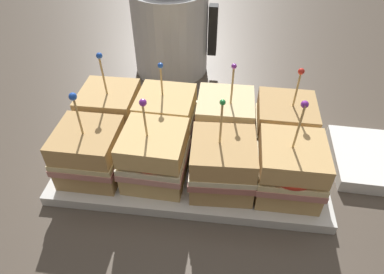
{
  "coord_description": "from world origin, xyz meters",
  "views": [
    {
      "loc": [
        0.05,
        -0.42,
        0.44
      ],
      "look_at": [
        0.0,
        0.0,
        0.07
      ],
      "focal_mm": 32.0,
      "sensor_mm": 36.0,
      "label": 1
    }
  ],
  "objects_px": {
    "napkin_stack": "(375,160)",
    "serving_platter": "(192,161)",
    "sandwich_back_far_right": "(284,126)",
    "kettle_steel": "(171,30)",
    "sandwich_back_far_left": "(111,113)",
    "sandwich_front_far_left": "(90,152)",
    "sandwich_back_center_right": "(224,121)",
    "sandwich_front_far_right": "(290,169)",
    "sandwich_back_center_left": "(166,118)",
    "sandwich_front_center_right": "(222,164)",
    "sandwich_front_center_left": "(155,157)"
  },
  "relations": [
    {
      "from": "serving_platter",
      "to": "kettle_steel",
      "type": "relative_size",
      "value": 2.0
    },
    {
      "from": "sandwich_front_center_left",
      "to": "sandwich_back_far_left",
      "type": "height_order",
      "value": "sandwich_back_far_left"
    },
    {
      "from": "sandwich_front_far_right",
      "to": "napkin_stack",
      "type": "distance_m",
      "value": 0.2
    },
    {
      "from": "sandwich_front_far_right",
      "to": "napkin_stack",
      "type": "xyz_separation_m",
      "value": [
        0.17,
        0.09,
        -0.05
      ]
    },
    {
      "from": "sandwich_back_far_left",
      "to": "sandwich_back_far_right",
      "type": "distance_m",
      "value": 0.31
    },
    {
      "from": "sandwich_back_center_right",
      "to": "sandwich_front_far_left",
      "type": "bearing_deg",
      "value": -153.34
    },
    {
      "from": "sandwich_back_far_right",
      "to": "napkin_stack",
      "type": "xyz_separation_m",
      "value": [
        0.17,
        -0.01,
        -0.05
      ]
    },
    {
      "from": "sandwich_front_far_left",
      "to": "napkin_stack",
      "type": "distance_m",
      "value": 0.49
    },
    {
      "from": "sandwich_front_far_left",
      "to": "sandwich_back_center_left",
      "type": "bearing_deg",
      "value": 43.83
    },
    {
      "from": "sandwich_back_far_right",
      "to": "napkin_stack",
      "type": "bearing_deg",
      "value": -4.13
    },
    {
      "from": "sandwich_back_far_right",
      "to": "napkin_stack",
      "type": "distance_m",
      "value": 0.17
    },
    {
      "from": "sandwich_front_far_right",
      "to": "napkin_stack",
      "type": "height_order",
      "value": "sandwich_front_far_right"
    },
    {
      "from": "serving_platter",
      "to": "sandwich_back_center_right",
      "type": "relative_size",
      "value": 2.75
    },
    {
      "from": "napkin_stack",
      "to": "serving_platter",
      "type": "bearing_deg",
      "value": -173.06
    },
    {
      "from": "serving_platter",
      "to": "sandwich_back_center_right",
      "type": "height_order",
      "value": "sandwich_back_center_right"
    },
    {
      "from": "sandwich_front_center_right",
      "to": "sandwich_back_far_right",
      "type": "xyz_separation_m",
      "value": [
        0.1,
        0.1,
        0.0
      ]
    },
    {
      "from": "serving_platter",
      "to": "kettle_steel",
      "type": "bearing_deg",
      "value": 105.2
    },
    {
      "from": "sandwich_front_center_right",
      "to": "sandwich_back_far_left",
      "type": "xyz_separation_m",
      "value": [
        -0.21,
        0.11,
        0.0
      ]
    },
    {
      "from": "sandwich_back_center_right",
      "to": "kettle_steel",
      "type": "distance_m",
      "value": 0.31
    },
    {
      "from": "kettle_steel",
      "to": "napkin_stack",
      "type": "bearing_deg",
      "value": -35.43
    },
    {
      "from": "kettle_steel",
      "to": "sandwich_back_center_right",
      "type": "bearing_deg",
      "value": -63.09
    },
    {
      "from": "serving_platter",
      "to": "sandwich_back_center_left",
      "type": "bearing_deg",
      "value": 136.41
    },
    {
      "from": "sandwich_front_center_left",
      "to": "sandwich_back_center_right",
      "type": "height_order",
      "value": "sandwich_back_center_right"
    },
    {
      "from": "sandwich_front_far_left",
      "to": "sandwich_back_far_left",
      "type": "xyz_separation_m",
      "value": [
        0.0,
        0.1,
        0.0
      ]
    },
    {
      "from": "sandwich_back_far_right",
      "to": "sandwich_front_far_left",
      "type": "bearing_deg",
      "value": -161.72
    },
    {
      "from": "sandwich_back_center_left",
      "to": "serving_platter",
      "type": "bearing_deg",
      "value": -43.59
    },
    {
      "from": "serving_platter",
      "to": "sandwich_front_center_right",
      "type": "relative_size",
      "value": 2.76
    },
    {
      "from": "serving_platter",
      "to": "napkin_stack",
      "type": "distance_m",
      "value": 0.32
    },
    {
      "from": "sandwich_front_center_left",
      "to": "sandwich_back_center_right",
      "type": "bearing_deg",
      "value": 44.75
    },
    {
      "from": "sandwich_front_far_left",
      "to": "sandwich_back_far_left",
      "type": "bearing_deg",
      "value": 88.47
    },
    {
      "from": "serving_platter",
      "to": "sandwich_back_far_right",
      "type": "relative_size",
      "value": 2.79
    },
    {
      "from": "sandwich_back_far_left",
      "to": "sandwich_back_center_right",
      "type": "bearing_deg",
      "value": 0.2
    },
    {
      "from": "sandwich_back_far_right",
      "to": "kettle_steel",
      "type": "xyz_separation_m",
      "value": [
        -0.24,
        0.28,
        0.04
      ]
    },
    {
      "from": "sandwich_back_center_right",
      "to": "napkin_stack",
      "type": "height_order",
      "value": "sandwich_back_center_right"
    },
    {
      "from": "sandwich_front_far_left",
      "to": "sandwich_front_far_right",
      "type": "distance_m",
      "value": 0.31
    },
    {
      "from": "sandwich_front_center_right",
      "to": "napkin_stack",
      "type": "xyz_separation_m",
      "value": [
        0.27,
        0.09,
        -0.05
      ]
    },
    {
      "from": "sandwich_back_far_left",
      "to": "sandwich_front_far_right",
      "type": "bearing_deg",
      "value": -18.81
    },
    {
      "from": "sandwich_back_far_left",
      "to": "kettle_steel",
      "type": "height_order",
      "value": "kettle_steel"
    },
    {
      "from": "sandwich_back_center_right",
      "to": "sandwich_back_far_right",
      "type": "height_order",
      "value": "sandwich_back_center_right"
    },
    {
      "from": "serving_platter",
      "to": "sandwich_front_far_right",
      "type": "relative_size",
      "value": 2.6
    },
    {
      "from": "sandwich_front_far_right",
      "to": "sandwich_back_far_right",
      "type": "height_order",
      "value": "sandwich_front_far_right"
    },
    {
      "from": "serving_platter",
      "to": "sandwich_front_center_left",
      "type": "distance_m",
      "value": 0.09
    },
    {
      "from": "sandwich_front_far_left",
      "to": "sandwich_front_center_left",
      "type": "distance_m",
      "value": 0.1
    },
    {
      "from": "sandwich_front_center_right",
      "to": "sandwich_back_far_right",
      "type": "distance_m",
      "value": 0.14
    },
    {
      "from": "serving_platter",
      "to": "sandwich_front_center_left",
      "type": "bearing_deg",
      "value": -136.46
    },
    {
      "from": "sandwich_front_center_right",
      "to": "kettle_steel",
      "type": "distance_m",
      "value": 0.41
    },
    {
      "from": "sandwich_front_far_left",
      "to": "sandwich_back_far_right",
      "type": "distance_m",
      "value": 0.33
    },
    {
      "from": "sandwich_front_far_left",
      "to": "kettle_steel",
      "type": "height_order",
      "value": "kettle_steel"
    },
    {
      "from": "sandwich_front_far_right",
      "to": "sandwich_back_center_left",
      "type": "distance_m",
      "value": 0.23
    },
    {
      "from": "sandwich_back_center_left",
      "to": "sandwich_back_center_right",
      "type": "distance_m",
      "value": 0.1
    }
  ]
}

